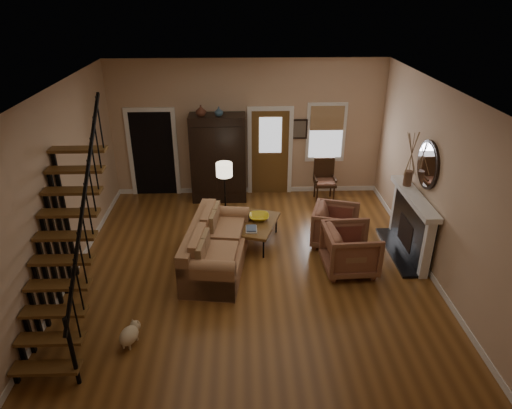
{
  "coord_description": "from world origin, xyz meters",
  "views": [
    {
      "loc": [
        -0.16,
        -7.11,
        4.82
      ],
      "look_at": [
        0.1,
        0.4,
        1.15
      ],
      "focal_mm": 32.0,
      "sensor_mm": 36.0,
      "label": 1
    }
  ],
  "objects_px": {
    "sofa": "(217,246)",
    "coffee_table": "(257,233)",
    "armoire": "(219,158)",
    "side_chair": "(325,181)",
    "armchair_left": "(350,250)",
    "armchair_right": "(336,226)",
    "floor_lamp": "(225,196)"
  },
  "relations": [
    {
      "from": "sofa",
      "to": "coffee_table",
      "type": "relative_size",
      "value": 1.88
    },
    {
      "from": "armoire",
      "to": "side_chair",
      "type": "distance_m",
      "value": 2.61
    },
    {
      "from": "armchair_left",
      "to": "armchair_right",
      "type": "height_order",
      "value": "armchair_left"
    },
    {
      "from": "armoire",
      "to": "floor_lamp",
      "type": "relative_size",
      "value": 1.42
    },
    {
      "from": "coffee_table",
      "to": "side_chair",
      "type": "distance_m",
      "value": 2.63
    },
    {
      "from": "floor_lamp",
      "to": "side_chair",
      "type": "height_order",
      "value": "floor_lamp"
    },
    {
      "from": "armchair_left",
      "to": "armoire",
      "type": "bearing_deg",
      "value": 35.03
    },
    {
      "from": "armoire",
      "to": "coffee_table",
      "type": "relative_size",
      "value": 1.75
    },
    {
      "from": "armchair_left",
      "to": "side_chair",
      "type": "height_order",
      "value": "side_chair"
    },
    {
      "from": "coffee_table",
      "to": "armoire",
      "type": "bearing_deg",
      "value": 111.04
    },
    {
      "from": "armoire",
      "to": "armchair_left",
      "type": "height_order",
      "value": "armoire"
    },
    {
      "from": "armchair_right",
      "to": "side_chair",
      "type": "bearing_deg",
      "value": 13.63
    },
    {
      "from": "armoire",
      "to": "coffee_table",
      "type": "height_order",
      "value": "armoire"
    },
    {
      "from": "sofa",
      "to": "side_chair",
      "type": "relative_size",
      "value": 2.21
    },
    {
      "from": "floor_lamp",
      "to": "side_chair",
      "type": "distance_m",
      "value": 2.7
    },
    {
      "from": "armoire",
      "to": "floor_lamp",
      "type": "height_order",
      "value": "armoire"
    },
    {
      "from": "armchair_left",
      "to": "coffee_table",
      "type": "bearing_deg",
      "value": 55.15
    },
    {
      "from": "armoire",
      "to": "coffee_table",
      "type": "distance_m",
      "value": 2.47
    },
    {
      "from": "sofa",
      "to": "armchair_right",
      "type": "bearing_deg",
      "value": 24.12
    },
    {
      "from": "armoire",
      "to": "armchair_right",
      "type": "distance_m",
      "value": 3.38
    },
    {
      "from": "armchair_left",
      "to": "armchair_right",
      "type": "relative_size",
      "value": 1.07
    },
    {
      "from": "armoire",
      "to": "armchair_left",
      "type": "xyz_separation_m",
      "value": [
        2.51,
        -3.22,
        -0.62
      ]
    },
    {
      "from": "sofa",
      "to": "armchair_right",
      "type": "distance_m",
      "value": 2.46
    },
    {
      "from": "armoire",
      "to": "floor_lamp",
      "type": "xyz_separation_m",
      "value": [
        0.19,
        -1.48,
        -0.31
      ]
    },
    {
      "from": "armchair_left",
      "to": "floor_lamp",
      "type": "bearing_deg",
      "value": 50.23
    },
    {
      "from": "armchair_right",
      "to": "floor_lamp",
      "type": "distance_m",
      "value": 2.39
    },
    {
      "from": "armoire",
      "to": "armchair_right",
      "type": "xyz_separation_m",
      "value": [
        2.42,
        -2.27,
        -0.64
      ]
    },
    {
      "from": "floor_lamp",
      "to": "side_chair",
      "type": "relative_size",
      "value": 1.45
    },
    {
      "from": "sofa",
      "to": "floor_lamp",
      "type": "relative_size",
      "value": 1.52
    },
    {
      "from": "floor_lamp",
      "to": "armchair_right",
      "type": "bearing_deg",
      "value": -19.53
    },
    {
      "from": "armchair_right",
      "to": "side_chair",
      "type": "height_order",
      "value": "side_chair"
    },
    {
      "from": "floor_lamp",
      "to": "armchair_left",
      "type": "bearing_deg",
      "value": -36.87
    }
  ]
}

